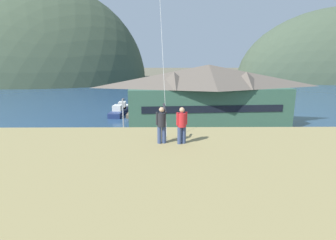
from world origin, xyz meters
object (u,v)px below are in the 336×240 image
(person_companion, at_px, (182,124))
(parked_car_mid_row_far, at_px, (251,147))
(parked_car_back_row_left, at_px, (309,151))
(parking_light_pole, at_px, (123,119))
(parked_car_front_row_silver, at_px, (331,169))
(parked_car_front_row_red, at_px, (98,176))
(storage_shed_near_lot, at_px, (51,149))
(moored_boat_outer_mooring, at_px, (154,110))
(parked_car_lone_by_shed, at_px, (197,152))
(moored_boat_inner_slip, at_px, (123,108))
(parked_car_corner_spot, at_px, (137,151))
(parked_car_back_row_right, at_px, (158,175))
(person_kite_flyer, at_px, (162,124))
(parked_car_mid_row_center, at_px, (275,178))
(harbor_lodge, at_px, (208,94))
(wharf_dock, at_px, (138,111))
(moored_boat_wharfside, at_px, (119,112))

(person_companion, bearing_deg, parked_car_mid_row_far, 61.68)
(parked_car_back_row_left, distance_m, parking_light_pole, 22.08)
(parked_car_front_row_silver, distance_m, parked_car_front_row_red, 21.66)
(storage_shed_near_lot, height_order, moored_boat_outer_mooring, storage_shed_near_lot)
(moored_boat_outer_mooring, bearing_deg, parked_car_mid_row_far, -63.26)
(parked_car_lone_by_shed, xyz_separation_m, parked_car_front_row_red, (-9.54, -6.09, 0.00))
(moored_boat_inner_slip, relative_size, parked_car_back_row_left, 1.51)
(parked_car_corner_spot, bearing_deg, parked_car_mid_row_far, 4.24)
(moored_boat_inner_slip, distance_m, parked_car_back_row_right, 35.18)
(moored_boat_outer_mooring, relative_size, parked_car_front_row_silver, 1.65)
(parked_car_lone_by_shed, relative_size, person_kite_flyer, 2.30)
(moored_boat_inner_slip, xyz_separation_m, parked_car_back_row_right, (8.57, -34.12, 0.34))
(parked_car_mid_row_center, bearing_deg, parked_car_mid_row_far, 86.39)
(harbor_lodge, relative_size, moored_boat_outer_mooring, 3.97)
(parked_car_lone_by_shed, bearing_deg, harbor_lodge, 77.46)
(storage_shed_near_lot, bearing_deg, parked_car_lone_by_shed, 10.35)
(moored_boat_inner_slip, distance_m, parked_car_corner_spot, 28.47)
(moored_boat_inner_slip, height_order, parked_car_corner_spot, moored_boat_inner_slip)
(wharf_dock, height_order, parked_car_corner_spot, parked_car_corner_spot)
(storage_shed_near_lot, relative_size, parked_car_back_row_right, 1.32)
(parked_car_front_row_silver, bearing_deg, parked_car_back_row_right, -176.05)
(parked_car_corner_spot, bearing_deg, moored_boat_wharfside, 104.76)
(storage_shed_near_lot, height_order, parked_car_lone_by_shed, storage_shed_near_lot)
(person_kite_flyer, bearing_deg, parked_car_front_row_silver, 34.79)
(parked_car_back_row_left, distance_m, parked_car_front_row_silver, 5.02)
(parked_car_back_row_right, bearing_deg, parked_car_back_row_left, 19.89)
(parked_car_mid_row_far, bearing_deg, moored_boat_wharfside, 130.48)
(moored_boat_outer_mooring, relative_size, parking_light_pole, 1.14)
(parked_car_corner_spot, bearing_deg, parked_car_mid_row_center, -29.35)
(parked_car_back_row_left, height_order, parked_car_front_row_red, same)
(storage_shed_near_lot, bearing_deg, parked_car_back_row_left, 6.33)
(parking_light_pole, bearing_deg, person_kite_flyer, -75.78)
(moored_boat_inner_slip, xyz_separation_m, parked_car_mid_row_center, (18.80, -34.96, 0.34))
(parked_car_back_row_right, distance_m, person_kite_flyer, 12.18)
(storage_shed_near_lot, relative_size, parked_car_lone_by_shed, 1.33)
(storage_shed_near_lot, xyz_separation_m, parked_car_front_row_silver, (27.02, -1.93, -1.33))
(moored_boat_wharfside, relative_size, moored_boat_inner_slip, 1.18)
(wharf_dock, relative_size, parked_car_mid_row_center, 2.80)
(parked_car_front_row_silver, bearing_deg, parked_car_lone_by_shed, 158.91)
(moored_boat_inner_slip, xyz_separation_m, person_kite_flyer, (9.11, -43.96, 7.51))
(parked_car_mid_row_far, xyz_separation_m, parked_car_front_row_red, (-16.03, -7.60, 0.00))
(parked_car_mid_row_far, height_order, person_kite_flyer, person_kite_flyer)
(parked_car_lone_by_shed, xyz_separation_m, person_companion, (-2.76, -15.68, 7.15))
(harbor_lodge, relative_size, parked_car_back_row_left, 6.57)
(parked_car_lone_by_shed, height_order, parked_car_mid_row_center, same)
(storage_shed_near_lot, xyz_separation_m, person_kite_flyer, (11.24, -12.89, 5.83))
(harbor_lodge, height_order, parked_car_mid_row_far, harbor_lodge)
(parked_car_corner_spot, distance_m, parked_car_front_row_silver, 19.51)
(moored_boat_outer_mooring, bearing_deg, parked_car_back_row_right, -86.84)
(wharf_dock, height_order, moored_boat_inner_slip, moored_boat_inner_slip)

